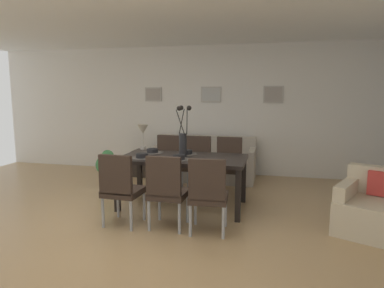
# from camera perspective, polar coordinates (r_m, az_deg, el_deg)

# --- Properties ---
(ground_plane) EXTENTS (9.00, 9.00, 0.00)m
(ground_plane) POSITION_cam_1_polar(r_m,az_deg,el_deg) (4.37, -8.20, -13.83)
(ground_plane) COLOR tan
(back_wall_panel) EXTENTS (9.00, 0.10, 2.60)m
(back_wall_panel) POSITION_cam_1_polar(r_m,az_deg,el_deg) (7.17, 1.16, 5.63)
(back_wall_panel) COLOR silver
(back_wall_panel) RESTS_ON ground
(ceiling_panel) EXTENTS (9.00, 7.20, 0.08)m
(ceiling_panel) POSITION_cam_1_polar(r_m,az_deg,el_deg) (4.53, -6.97, 21.02)
(ceiling_panel) COLOR white
(dining_table) EXTENTS (1.80, 0.95, 0.74)m
(dining_table) POSITION_cam_1_polar(r_m,az_deg,el_deg) (4.96, -1.52, -3.00)
(dining_table) COLOR black
(dining_table) RESTS_ON ground
(dining_chair_near_left) EXTENTS (0.46, 0.46, 0.92)m
(dining_chair_near_left) POSITION_cam_1_polar(r_m,az_deg,el_deg) (4.36, -11.76, -6.86)
(dining_chair_near_left) COLOR #33261E
(dining_chair_near_left) RESTS_ON ground
(dining_chair_near_right) EXTENTS (0.47, 0.47, 0.92)m
(dining_chair_near_right) POSITION_cam_1_polar(r_m,az_deg,el_deg) (5.98, -4.20, -2.56)
(dining_chair_near_right) COLOR #33261E
(dining_chair_near_right) RESTS_ON ground
(dining_chair_far_left) EXTENTS (0.44, 0.44, 0.92)m
(dining_chair_far_left) POSITION_cam_1_polar(r_m,az_deg,el_deg) (4.19, -4.21, -7.33)
(dining_chair_far_left) COLOR #33261E
(dining_chair_far_left) RESTS_ON ground
(dining_chair_far_right) EXTENTS (0.45, 0.45, 0.92)m
(dining_chair_far_right) POSITION_cam_1_polar(r_m,az_deg,el_deg) (5.84, 0.85, -2.80)
(dining_chair_far_right) COLOR #33261E
(dining_chair_far_right) RESTS_ON ground
(dining_chair_mid_left) EXTENTS (0.47, 0.47, 0.92)m
(dining_chair_mid_left) POSITION_cam_1_polar(r_m,az_deg,el_deg) (4.04, 2.67, -7.92)
(dining_chair_mid_left) COLOR #33261E
(dining_chair_mid_left) RESTS_ON ground
(dining_chair_mid_right) EXTENTS (0.46, 0.46, 0.92)m
(dining_chair_mid_right) POSITION_cam_1_polar(r_m,az_deg,el_deg) (5.74, 6.00, -3.04)
(dining_chair_mid_right) COLOR #33261E
(dining_chair_mid_right) RESTS_ON ground
(centerpiece_vase) EXTENTS (0.21, 0.23, 0.73)m
(centerpiece_vase) POSITION_cam_1_polar(r_m,az_deg,el_deg) (4.91, -1.52, 1.11)
(centerpiece_vase) COLOR #232326
(centerpiece_vase) RESTS_ON dining_table
(placemat_near_left) EXTENTS (0.32, 0.32, 0.01)m
(placemat_near_left) POSITION_cam_1_polar(r_m,az_deg,el_deg) (4.92, -8.27, -2.27)
(placemat_near_left) COLOR #4C4742
(placemat_near_left) RESTS_ON dining_table
(bowl_near_left) EXTENTS (0.17, 0.17, 0.07)m
(bowl_near_left) POSITION_cam_1_polar(r_m,az_deg,el_deg) (4.91, -8.27, -1.84)
(bowl_near_left) COLOR black
(bowl_near_left) RESTS_ON dining_table
(placemat_near_right) EXTENTS (0.32, 0.32, 0.01)m
(placemat_near_right) POSITION_cam_1_polar(r_m,az_deg,el_deg) (5.31, -6.57, -1.44)
(placemat_near_right) COLOR #4C4742
(placemat_near_right) RESTS_ON dining_table
(bowl_near_right) EXTENTS (0.17, 0.17, 0.07)m
(bowl_near_right) POSITION_cam_1_polar(r_m,az_deg,el_deg) (5.30, -6.57, -1.05)
(bowl_near_right) COLOR black
(bowl_near_right) RESTS_ON dining_table
(placemat_far_left) EXTENTS (0.32, 0.32, 0.01)m
(placemat_far_left) POSITION_cam_1_polar(r_m,az_deg,el_deg) (4.75, -2.18, -2.57)
(placemat_far_left) COLOR #4C4742
(placemat_far_left) RESTS_ON dining_table
(bowl_far_left) EXTENTS (0.17, 0.17, 0.07)m
(bowl_far_left) POSITION_cam_1_polar(r_m,az_deg,el_deg) (4.74, -2.19, -2.13)
(bowl_far_left) COLOR black
(bowl_far_left) RESTS_ON dining_table
(placemat_far_right) EXTENTS (0.32, 0.32, 0.01)m
(placemat_far_right) POSITION_cam_1_polar(r_m,az_deg,el_deg) (5.15, -0.91, -1.69)
(placemat_far_right) COLOR #4C4742
(placemat_far_right) RESTS_ON dining_table
(bowl_far_right) EXTENTS (0.17, 0.17, 0.07)m
(bowl_far_right) POSITION_cam_1_polar(r_m,az_deg,el_deg) (5.15, -0.91, -1.28)
(bowl_far_right) COLOR black
(bowl_far_right) RESTS_ON dining_table
(sofa) EXTENTS (1.97, 0.84, 0.80)m
(sofa) POSITION_cam_1_polar(r_m,az_deg,el_deg) (6.72, 1.94, -3.34)
(sofa) COLOR #B2A899
(sofa) RESTS_ON ground
(side_table) EXTENTS (0.36, 0.36, 0.52)m
(side_table) POSITION_cam_1_polar(r_m,az_deg,el_deg) (6.99, -8.02, -3.11)
(side_table) COLOR black
(side_table) RESTS_ON ground
(table_lamp) EXTENTS (0.22, 0.22, 0.51)m
(table_lamp) POSITION_cam_1_polar(r_m,az_deg,el_deg) (6.90, -8.13, 2.05)
(table_lamp) COLOR beige
(table_lamp) RESTS_ON side_table
(armchair) EXTENTS (1.06, 1.06, 0.75)m
(armchair) POSITION_cam_1_polar(r_m,az_deg,el_deg) (4.68, 28.23, -9.53)
(armchair) COLOR beige
(armchair) RESTS_ON ground
(framed_picture_left) EXTENTS (0.36, 0.03, 0.29)m
(framed_picture_left) POSITION_cam_1_polar(r_m,az_deg,el_deg) (7.36, -6.42, 8.16)
(framed_picture_left) COLOR #B2ADA3
(framed_picture_center) EXTENTS (0.41, 0.03, 0.31)m
(framed_picture_center) POSITION_cam_1_polar(r_m,az_deg,el_deg) (7.04, 3.15, 8.19)
(framed_picture_center) COLOR #B2ADA3
(framed_picture_right) EXTENTS (0.38, 0.03, 0.33)m
(framed_picture_right) POSITION_cam_1_polar(r_m,az_deg,el_deg) (6.93, 13.32, 7.98)
(framed_picture_right) COLOR #B2ADA3
(potted_plant) EXTENTS (0.36, 0.36, 0.67)m
(potted_plant) POSITION_cam_1_polar(r_m,az_deg,el_deg) (6.24, -13.97, -3.63)
(potted_plant) COLOR silver
(potted_plant) RESTS_ON ground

